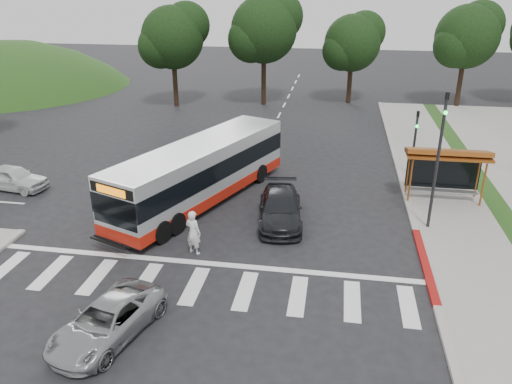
% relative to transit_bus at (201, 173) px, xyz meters
% --- Properties ---
extents(ground, '(140.00, 140.00, 0.00)m').
position_rel_transit_bus_xyz_m(ground, '(1.80, -2.93, -1.59)').
color(ground, black).
rests_on(ground, ground).
extents(sidewalk_east, '(4.00, 40.00, 0.12)m').
position_rel_transit_bus_xyz_m(sidewalk_east, '(12.80, 5.07, -1.53)').
color(sidewalk_east, gray).
rests_on(sidewalk_east, ground).
extents(curb_east, '(0.30, 40.00, 0.15)m').
position_rel_transit_bus_xyz_m(curb_east, '(10.80, 5.07, -1.51)').
color(curb_east, '#9E9991').
rests_on(curb_east, ground).
extents(curb_east_red, '(0.32, 6.00, 0.15)m').
position_rel_transit_bus_xyz_m(curb_east_red, '(10.80, -4.93, -1.51)').
color(curb_east_red, maroon).
rests_on(curb_east_red, ground).
extents(hillside_nw, '(44.00, 44.00, 10.00)m').
position_rel_transit_bus_xyz_m(hillside_nw, '(-30.20, 27.07, -1.59)').
color(hillside_nw, '#253F14').
rests_on(hillside_nw, ground).
extents(crosswalk_ladder, '(18.00, 2.60, 0.01)m').
position_rel_transit_bus_xyz_m(crosswalk_ladder, '(1.80, -7.93, -1.58)').
color(crosswalk_ladder, silver).
rests_on(crosswalk_ladder, ground).
extents(bus_shelter, '(4.20, 1.60, 2.86)m').
position_rel_transit_bus_xyz_m(bus_shelter, '(12.60, 2.18, 0.76)').
color(bus_shelter, '#934A18').
rests_on(bus_shelter, sidewalk_east).
extents(traffic_signal_ne_tall, '(0.18, 0.37, 6.50)m').
position_rel_transit_bus_xyz_m(traffic_signal_ne_tall, '(11.40, -1.43, 2.29)').
color(traffic_signal_ne_tall, black).
rests_on(traffic_signal_ne_tall, ground).
extents(traffic_signal_ne_short, '(0.18, 0.37, 4.00)m').
position_rel_transit_bus_xyz_m(traffic_signal_ne_short, '(11.40, 5.56, 0.89)').
color(traffic_signal_ne_short, black).
rests_on(traffic_signal_ne_short, ground).
extents(tree_ne_a, '(6.16, 5.74, 9.30)m').
position_rel_transit_bus_xyz_m(tree_ne_a, '(17.88, 25.14, 4.80)').
color(tree_ne_a, black).
rests_on(tree_ne_a, parking_lot).
extents(tree_north_a, '(6.60, 6.15, 10.17)m').
position_rel_transit_bus_xyz_m(tree_north_a, '(-0.12, 23.14, 5.33)').
color(tree_north_a, black).
rests_on(tree_north_a, ground).
extents(tree_north_b, '(5.72, 5.33, 8.43)m').
position_rel_transit_bus_xyz_m(tree_north_b, '(7.87, 25.13, 4.07)').
color(tree_north_b, black).
rests_on(tree_north_b, ground).
extents(tree_north_c, '(6.16, 5.74, 9.30)m').
position_rel_transit_bus_xyz_m(tree_north_c, '(-8.12, 21.14, 4.70)').
color(tree_north_c, black).
rests_on(tree_north_c, ground).
extents(transit_bus, '(7.03, 12.41, 3.18)m').
position_rel_transit_bus_xyz_m(transit_bus, '(0.00, 0.00, 0.00)').
color(transit_bus, '#B5B7BA').
rests_on(transit_bus, ground).
extents(pedestrian, '(0.86, 0.72, 2.00)m').
position_rel_transit_bus_xyz_m(pedestrian, '(1.10, -5.48, -0.59)').
color(pedestrian, silver).
rests_on(pedestrian, ground).
extents(dark_sedan, '(2.64, 5.19, 1.44)m').
position_rel_transit_bus_xyz_m(dark_sedan, '(4.39, -1.82, -0.87)').
color(dark_sedan, black).
rests_on(dark_sedan, ground).
extents(silver_suv_south, '(3.15, 4.83, 1.24)m').
position_rel_transit_bus_xyz_m(silver_suv_south, '(-0.17, -11.25, -0.97)').
color(silver_suv_south, '#959899').
rests_on(silver_suv_south, ground).
extents(west_car_white, '(4.16, 2.15, 1.35)m').
position_rel_transit_bus_xyz_m(west_car_white, '(-10.92, -0.14, -0.91)').
color(west_car_white, silver).
rests_on(west_car_white, ground).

